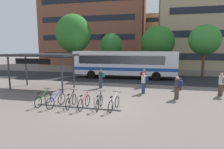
{
  "coord_description": "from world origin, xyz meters",
  "views": [
    {
      "loc": [
        3.01,
        -10.41,
        3.53
      ],
      "look_at": [
        -0.49,
        4.98,
        1.31
      ],
      "focal_mm": 29.77,
      "sensor_mm": 36.0,
      "label": 1
    }
  ],
  "objects_px": {
    "city_bus": "(125,63)",
    "parked_bicycle_blue_1": "(56,101)",
    "parked_bicycle_white_5": "(114,104)",
    "trash_bin": "(179,84)",
    "commuter_teal_pack_0": "(101,77)",
    "commuter_navy_pack_1": "(178,86)",
    "street_tree_1": "(205,40)",
    "parked_bicycle_green_0": "(43,99)",
    "transit_shelter": "(41,56)",
    "parked_bicycle_red_3": "(84,102)",
    "street_tree_3": "(73,34)",
    "parked_bicycle_black_4": "(99,103)",
    "parked_bicycle_black_2": "(71,101)",
    "street_tree_0": "(158,42)",
    "commuter_navy_pack_4": "(144,82)",
    "street_tree_2": "(111,46)",
    "commuter_grey_pack_3": "(222,83)",
    "commuter_maroon_pack_2": "(144,77)"
  },
  "relations": [
    {
      "from": "parked_bicycle_green_0",
      "to": "transit_shelter",
      "type": "xyz_separation_m",
      "value": [
        -2.83,
        4.29,
        2.48
      ]
    },
    {
      "from": "parked_bicycle_red_3",
      "to": "parked_bicycle_white_5",
      "type": "relative_size",
      "value": 1.01
    },
    {
      "from": "trash_bin",
      "to": "street_tree_1",
      "type": "height_order",
      "value": "street_tree_1"
    },
    {
      "from": "parked_bicycle_green_0",
      "to": "trash_bin",
      "type": "xyz_separation_m",
      "value": [
        8.77,
        6.5,
        0.13
      ]
    },
    {
      "from": "trash_bin",
      "to": "street_tree_3",
      "type": "relative_size",
      "value": 0.12
    },
    {
      "from": "parked_bicycle_white_5",
      "to": "trash_bin",
      "type": "distance_m",
      "value": 7.69
    },
    {
      "from": "street_tree_1",
      "to": "city_bus",
      "type": "bearing_deg",
      "value": -162.42
    },
    {
      "from": "city_bus",
      "to": "commuter_maroon_pack_2",
      "type": "relative_size",
      "value": 7.17
    },
    {
      "from": "street_tree_3",
      "to": "street_tree_1",
      "type": "bearing_deg",
      "value": -0.92
    },
    {
      "from": "commuter_navy_pack_1",
      "to": "street_tree_1",
      "type": "distance_m",
      "value": 12.72
    },
    {
      "from": "city_bus",
      "to": "parked_bicycle_green_0",
      "type": "height_order",
      "value": "city_bus"
    },
    {
      "from": "parked_bicycle_black_4",
      "to": "transit_shelter",
      "type": "distance_m",
      "value": 8.05
    },
    {
      "from": "commuter_navy_pack_4",
      "to": "parked_bicycle_black_2",
      "type": "bearing_deg",
      "value": 49.1
    },
    {
      "from": "transit_shelter",
      "to": "commuter_navy_pack_1",
      "type": "xyz_separation_m",
      "value": [
        11.15,
        -0.88,
        -1.93
      ]
    },
    {
      "from": "street_tree_1",
      "to": "parked_bicycle_green_0",
      "type": "bearing_deg",
      "value": -130.31
    },
    {
      "from": "commuter_maroon_pack_2",
      "to": "parked_bicycle_black_4",
      "type": "bearing_deg",
      "value": -78.96
    },
    {
      "from": "parked_bicycle_white_5",
      "to": "transit_shelter",
      "type": "height_order",
      "value": "transit_shelter"
    },
    {
      "from": "city_bus",
      "to": "parked_bicycle_blue_1",
      "type": "height_order",
      "value": "city_bus"
    },
    {
      "from": "city_bus",
      "to": "parked_bicycle_black_4",
      "type": "relative_size",
      "value": 7.01
    },
    {
      "from": "parked_bicycle_black_4",
      "to": "commuter_navy_pack_4",
      "type": "distance_m",
      "value": 5.05
    },
    {
      "from": "commuter_teal_pack_0",
      "to": "street_tree_1",
      "type": "height_order",
      "value": "street_tree_1"
    },
    {
      "from": "parked_bicycle_black_2",
      "to": "street_tree_1",
      "type": "relative_size",
      "value": 0.27
    },
    {
      "from": "street_tree_0",
      "to": "parked_bicycle_red_3",
      "type": "bearing_deg",
      "value": -104.04
    },
    {
      "from": "street_tree_0",
      "to": "street_tree_3",
      "type": "height_order",
      "value": "street_tree_3"
    },
    {
      "from": "parked_bicycle_blue_1",
      "to": "commuter_teal_pack_0",
      "type": "relative_size",
      "value": 1.01
    },
    {
      "from": "parked_bicycle_black_4",
      "to": "commuter_grey_pack_3",
      "type": "height_order",
      "value": "commuter_grey_pack_3"
    },
    {
      "from": "commuter_maroon_pack_2",
      "to": "commuter_grey_pack_3",
      "type": "distance_m",
      "value": 6.13
    },
    {
      "from": "commuter_navy_pack_1",
      "to": "commuter_grey_pack_3",
      "type": "height_order",
      "value": "commuter_grey_pack_3"
    },
    {
      "from": "parked_bicycle_blue_1",
      "to": "parked_bicycle_black_2",
      "type": "bearing_deg",
      "value": -71.43
    },
    {
      "from": "commuter_teal_pack_0",
      "to": "commuter_navy_pack_1",
      "type": "height_order",
      "value": "commuter_teal_pack_0"
    },
    {
      "from": "commuter_grey_pack_3",
      "to": "street_tree_1",
      "type": "xyz_separation_m",
      "value": [
        0.97,
        9.77,
        3.54
      ]
    },
    {
      "from": "commuter_teal_pack_0",
      "to": "commuter_grey_pack_3",
      "type": "height_order",
      "value": "commuter_grey_pack_3"
    },
    {
      "from": "commuter_navy_pack_1",
      "to": "parked_bicycle_blue_1",
      "type": "bearing_deg",
      "value": 49.03
    },
    {
      "from": "parked_bicycle_blue_1",
      "to": "parked_bicycle_red_3",
      "type": "xyz_separation_m",
      "value": [
        1.79,
        0.05,
        0.0
      ]
    },
    {
      "from": "parked_bicycle_red_3",
      "to": "trash_bin",
      "type": "bearing_deg",
      "value": -40.27
    },
    {
      "from": "city_bus",
      "to": "parked_bicycle_green_0",
      "type": "distance_m",
      "value": 12.39
    },
    {
      "from": "parked_bicycle_green_0",
      "to": "trash_bin",
      "type": "height_order",
      "value": "trash_bin"
    },
    {
      "from": "trash_bin",
      "to": "street_tree_0",
      "type": "relative_size",
      "value": 0.15
    },
    {
      "from": "transit_shelter",
      "to": "street_tree_0",
      "type": "height_order",
      "value": "street_tree_0"
    },
    {
      "from": "commuter_navy_pack_4",
      "to": "street_tree_2",
      "type": "xyz_separation_m",
      "value": [
        -6.07,
        14.84,
        3.03
      ]
    },
    {
      "from": "transit_shelter",
      "to": "trash_bin",
      "type": "relative_size",
      "value": 5.54
    },
    {
      "from": "parked_bicycle_black_2",
      "to": "parked_bicycle_red_3",
      "type": "height_order",
      "value": "same"
    },
    {
      "from": "parked_bicycle_black_2",
      "to": "commuter_navy_pack_1",
      "type": "xyz_separation_m",
      "value": [
        6.46,
        3.36,
        0.55
      ]
    },
    {
      "from": "parked_bicycle_blue_1",
      "to": "commuter_maroon_pack_2",
      "type": "xyz_separation_m",
      "value": [
        4.87,
        7.09,
        0.58
      ]
    },
    {
      "from": "parked_bicycle_black_2",
      "to": "commuter_navy_pack_1",
      "type": "bearing_deg",
      "value": -66.92
    },
    {
      "from": "street_tree_2",
      "to": "parked_bicycle_white_5",
      "type": "bearing_deg",
      "value": -76.56
    },
    {
      "from": "parked_bicycle_red_3",
      "to": "parked_bicycle_black_4",
      "type": "relative_size",
      "value": 1.0
    },
    {
      "from": "city_bus",
      "to": "street_tree_1",
      "type": "bearing_deg",
      "value": 16.32
    },
    {
      "from": "parked_bicycle_red_3",
      "to": "commuter_navy_pack_4",
      "type": "height_order",
      "value": "commuter_navy_pack_4"
    },
    {
      "from": "commuter_teal_pack_0",
      "to": "parked_bicycle_green_0",
      "type": "bearing_deg",
      "value": 63.62
    }
  ]
}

